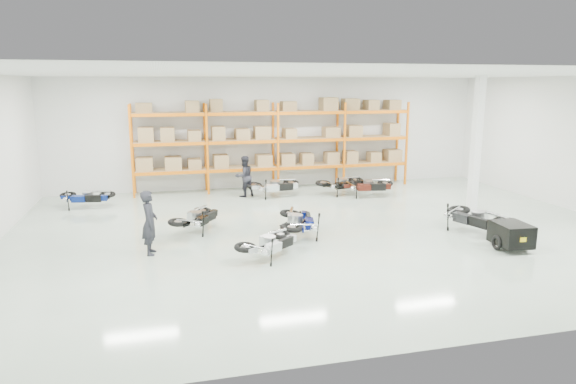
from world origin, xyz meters
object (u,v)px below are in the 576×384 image
object	(u,v)px
trailer	(511,234)
person_left	(150,223)
moto_back_c	(343,180)
moto_back_a	(86,194)
moto_touring_right	(475,213)
moto_blue_centre	(299,217)
person_back	(244,176)
moto_black_far_left	(197,214)
moto_back_b	(274,183)
moto_silver_left	(270,239)
moto_back_d	(367,182)

from	to	relation	value
trailer	person_left	bearing A→B (deg)	172.00
moto_back_c	moto_back_a	bearing A→B (deg)	79.55
moto_touring_right	moto_back_c	bearing A→B (deg)	91.49
trailer	moto_back_a	distance (m)	13.64
moto_back_c	person_left	bearing A→B (deg)	117.91
moto_touring_right	trailer	size ratio (longest dim) A/B	1.14
trailer	moto_blue_centre	bearing A→B (deg)	157.44
moto_touring_right	person_back	size ratio (longest dim) A/B	1.21
moto_touring_right	person_back	bearing A→B (deg)	115.42
moto_touring_right	person_back	distance (m)	8.61
moto_black_far_left	moto_back_b	world-z (taller)	moto_back_b
trailer	moto_back_a	bearing A→B (deg)	149.96
person_left	person_back	distance (m)	7.05
moto_touring_right	person_left	bearing A→B (deg)	162.31
moto_silver_left	person_left	distance (m)	3.06
moto_blue_centre	moto_back_c	bearing A→B (deg)	-108.92
person_back	moto_blue_centre	bearing A→B (deg)	72.77
trailer	moto_back_d	world-z (taller)	moto_back_d
moto_silver_left	trailer	world-z (taller)	moto_silver_left
moto_blue_centre	moto_black_far_left	world-z (taller)	moto_blue_centre
moto_blue_centre	moto_touring_right	size ratio (longest dim) A/B	0.96
moto_silver_left	moto_back_a	world-z (taller)	moto_back_a
moto_black_far_left	moto_blue_centre	bearing A→B (deg)	-170.01
moto_back_c	person_back	bearing A→B (deg)	72.49
moto_blue_centre	person_left	distance (m)	4.09
moto_back_c	person_back	size ratio (longest dim) A/B	1.14
moto_blue_centre	moto_back_c	size ratio (longest dim) A/B	1.03
moto_silver_left	moto_back_d	xyz separation A→B (m)	(5.14, 6.10, 0.06)
moto_back_d	person_back	xyz separation A→B (m)	(-4.58, 1.11, 0.24)
person_back	moto_touring_right	bearing A→B (deg)	107.40
moto_blue_centre	person_back	size ratio (longest dim) A/B	1.17
moto_blue_centre	moto_back_d	xyz separation A→B (m)	(3.95, 4.47, -0.01)
moto_back_a	person_back	xyz separation A→B (m)	(5.65, 0.46, 0.28)
moto_touring_right	moto_back_b	size ratio (longest dim) A/B	1.06
moto_blue_centre	moto_back_a	size ratio (longest dim) A/B	1.12
moto_back_b	person_left	distance (m)	7.39
moto_blue_centre	moto_black_far_left	xyz separation A→B (m)	(-2.75, 1.22, -0.05)
moto_blue_centre	person_back	bearing A→B (deg)	-70.63
moto_touring_right	moto_back_d	size ratio (longest dim) A/B	1.06
trailer	moto_back_a	xyz separation A→B (m)	(-11.30, 7.63, 0.09)
moto_silver_left	trailer	xyz separation A→B (m)	(6.21, -0.88, -0.08)
trailer	moto_back_c	size ratio (longest dim) A/B	0.94
trailer	moto_back_c	bearing A→B (deg)	107.66
moto_back_a	moto_black_far_left	bearing A→B (deg)	-126.88
moto_back_c	moto_back_d	xyz separation A→B (m)	(0.78, -0.63, 0.00)
moto_back_b	trailer	bearing A→B (deg)	-154.99
moto_black_far_left	moto_silver_left	bearing A→B (deg)	152.55
moto_blue_centre	moto_back_d	world-z (taller)	moto_blue_centre
moto_blue_centre	moto_back_a	bearing A→B (deg)	-26.25
moto_back_a	moto_back_b	xyz separation A→B (m)	(6.76, 0.14, 0.05)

